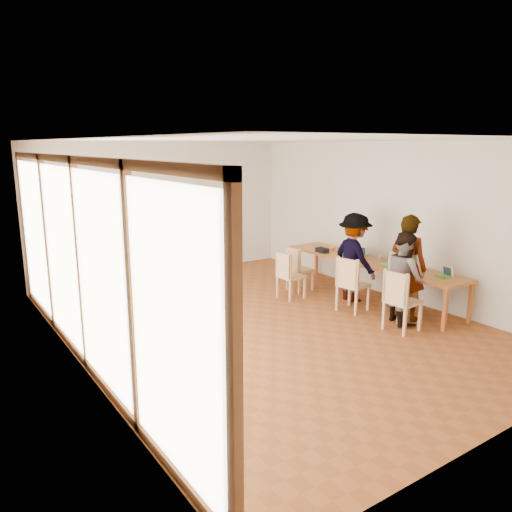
{
  "coord_description": "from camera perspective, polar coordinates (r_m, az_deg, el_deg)",
  "views": [
    {
      "loc": [
        -4.58,
        -6.42,
        2.93
      ],
      "look_at": [
        0.02,
        0.34,
        1.1
      ],
      "focal_mm": 35.0,
      "sensor_mm": 36.0,
      "label": 1
    }
  ],
  "objects": [
    {
      "name": "ground",
      "position": [
        8.41,
        1.18,
        -7.78
      ],
      "size": [
        8.0,
        8.0,
        0.0
      ],
      "primitive_type": "plane",
      "color": "brown",
      "rests_on": "ground"
    },
    {
      "name": "wall_back",
      "position": [
        11.47,
        -10.5,
        5.24
      ],
      "size": [
        6.0,
        0.1,
        3.0
      ],
      "primitive_type": "cube",
      "color": "beige",
      "rests_on": "ground"
    },
    {
      "name": "wall_front",
      "position": [
        5.37,
        26.91,
        -4.21
      ],
      "size": [
        6.0,
        0.1,
        3.0
      ],
      "primitive_type": "cube",
      "color": "beige",
      "rests_on": "ground"
    },
    {
      "name": "wall_right",
      "position": [
        10.03,
        15.36,
        3.97
      ],
      "size": [
        0.1,
        8.0,
        3.0
      ],
      "primitive_type": "cube",
      "color": "beige",
      "rests_on": "ground"
    },
    {
      "name": "window_wall",
      "position": [
        6.77,
        -19.63,
        -0.31
      ],
      "size": [
        0.1,
        8.0,
        3.0
      ],
      "primitive_type": "cube",
      "color": "white",
      "rests_on": "ground"
    },
    {
      "name": "ceiling",
      "position": [
        7.88,
        1.29,
        13.27
      ],
      "size": [
        6.0,
        8.0,
        0.04
      ],
      "primitive_type": "cube",
      "color": "white",
      "rests_on": "wall_back"
    },
    {
      "name": "communal_table",
      "position": [
        9.85,
        12.9,
        -0.77
      ],
      "size": [
        0.8,
        4.0,
        0.75
      ],
      "color": "#A65425",
      "rests_on": "ground"
    },
    {
      "name": "side_table",
      "position": [
        10.12,
        -20.7,
        -1.11
      ],
      "size": [
        0.9,
        0.9,
        0.75
      ],
      "rotation": [
        0.0,
        0.0,
        0.26
      ],
      "color": "#A65425",
      "rests_on": "ground"
    },
    {
      "name": "chair_near",
      "position": [
        8.21,
        16.05,
        -4.25
      ],
      "size": [
        0.5,
        0.5,
        0.53
      ],
      "rotation": [
        0.0,
        0.0,
        0.07
      ],
      "color": "tan",
      "rests_on": "ground"
    },
    {
      "name": "chair_mid",
      "position": [
        8.98,
        10.73,
        -2.57
      ],
      "size": [
        0.55,
        0.55,
        0.53
      ],
      "rotation": [
        0.0,
        0.0,
        0.2
      ],
      "color": "tan",
      "rests_on": "ground"
    },
    {
      "name": "chair_far",
      "position": [
        9.56,
        3.62,
        -1.69
      ],
      "size": [
        0.46,
        0.46,
        0.5
      ],
      "rotation": [
        0.0,
        0.0,
        0.06
      ],
      "color": "tan",
      "rests_on": "ground"
    },
    {
      "name": "chair_empty",
      "position": [
        10.13,
        4.67,
        -0.95
      ],
      "size": [
        0.45,
        0.45,
        0.49
      ],
      "rotation": [
        0.0,
        0.0,
        0.05
      ],
      "color": "tan",
      "rests_on": "ground"
    },
    {
      "name": "chair_spare",
      "position": [
        8.0,
        -16.98,
        -5.12
      ],
      "size": [
        0.48,
        0.48,
        0.49
      ],
      "rotation": [
        0.0,
        0.0,
        3.02
      ],
      "color": "tan",
      "rests_on": "ground"
    },
    {
      "name": "person_near",
      "position": [
        8.81,
        16.98,
        -1.24
      ],
      "size": [
        0.52,
        0.71,
        1.81
      ],
      "primitive_type": "imported",
      "rotation": [
        0.0,
        0.0,
        1.7
      ],
      "color": "gray",
      "rests_on": "ground"
    },
    {
      "name": "person_mid",
      "position": [
        8.65,
        16.53,
        -2.36
      ],
      "size": [
        0.83,
        0.92,
        1.55
      ],
      "primitive_type": "imported",
      "rotation": [
        0.0,
        0.0,
        1.17
      ],
      "color": "gray",
      "rests_on": "ground"
    },
    {
      "name": "person_far",
      "position": [
        9.61,
        11.16,
        -0.16
      ],
      "size": [
        0.76,
        1.16,
        1.69
      ],
      "primitive_type": "imported",
      "rotation": [
        0.0,
        0.0,
        1.44
      ],
      "color": "gray",
      "rests_on": "ground"
    },
    {
      "name": "laptop_near",
      "position": [
        9.0,
        20.88,
        -1.9
      ],
      "size": [
        0.21,
        0.24,
        0.19
      ],
      "rotation": [
        0.0,
        0.0,
        -0.1
      ],
      "color": "green",
      "rests_on": "communal_table"
    },
    {
      "name": "laptop_mid",
      "position": [
        9.49,
        15.14,
        -0.71
      ],
      "size": [
        0.32,
        0.34,
        0.23
      ],
      "rotation": [
        0.0,
        0.0,
        -0.43
      ],
      "color": "green",
      "rests_on": "communal_table"
    },
    {
      "name": "laptop_far",
      "position": [
        10.22,
        11.88,
        0.34
      ],
      "size": [
        0.26,
        0.27,
        0.19
      ],
      "rotation": [
        0.0,
        0.0,
        0.31
      ],
      "color": "green",
      "rests_on": "communal_table"
    },
    {
      "name": "yellow_mug",
      "position": [
        10.69,
        8.73,
        0.94
      ],
      "size": [
        0.14,
        0.14,
        0.09
      ],
      "primitive_type": "imported",
      "rotation": [
        0.0,
        0.0,
        0.19
      ],
      "color": "#FFA328",
      "rests_on": "communal_table"
    },
    {
      "name": "green_bottle",
      "position": [
        10.08,
        9.97,
        0.75
      ],
      "size": [
        0.07,
        0.07,
        0.28
      ],
      "primitive_type": "cylinder",
      "color": "#168240",
      "rests_on": "communal_table"
    },
    {
      "name": "clear_glass",
      "position": [
        9.98,
        13.93,
        -0.12
      ],
      "size": [
        0.07,
        0.07,
        0.09
      ],
      "primitive_type": "cylinder",
      "color": "silver",
      "rests_on": "communal_table"
    },
    {
      "name": "condiment_cup",
      "position": [
        10.71,
        9.79,
        0.85
      ],
      "size": [
        0.08,
        0.08,
        0.06
      ],
      "primitive_type": "cylinder",
      "color": "white",
      "rests_on": "communal_table"
    },
    {
      "name": "pink_phone",
      "position": [
        9.38,
        15.09,
        -1.21
      ],
      "size": [
        0.05,
        0.1,
        0.01
      ],
      "primitive_type": "cube",
      "color": "#D03D62",
      "rests_on": "communal_table"
    },
    {
      "name": "black_pouch",
      "position": [
        10.41,
        7.58,
        0.68
      ],
      "size": [
        0.16,
        0.26,
        0.09
      ],
      "primitive_type": "cube",
      "color": "black",
      "rests_on": "communal_table"
    }
  ]
}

